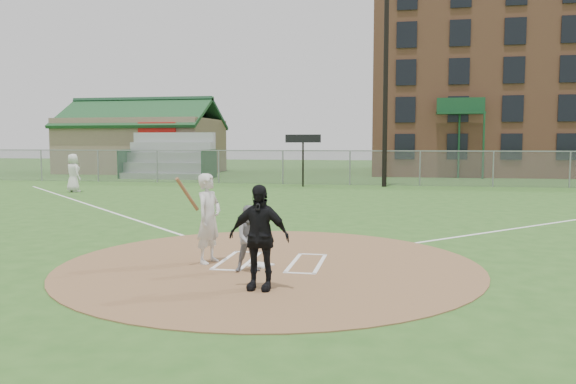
% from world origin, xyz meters
% --- Properties ---
extents(ground, '(140.00, 140.00, 0.00)m').
position_xyz_m(ground, '(0.00, 0.00, 0.00)').
color(ground, '#2C581E').
rests_on(ground, ground).
extents(dirt_circle, '(8.40, 8.40, 0.02)m').
position_xyz_m(dirt_circle, '(0.00, 0.00, 0.01)').
color(dirt_circle, olive).
rests_on(dirt_circle, ground).
extents(home_plate, '(0.52, 0.52, 0.03)m').
position_xyz_m(home_plate, '(-0.13, -0.25, 0.03)').
color(home_plate, white).
rests_on(home_plate, dirt_circle).
extents(foul_line_third, '(17.04, 17.04, 0.01)m').
position_xyz_m(foul_line_third, '(-9.00, 9.00, 0.01)').
color(foul_line_third, white).
rests_on(foul_line_third, ground).
extents(catcher, '(0.76, 0.69, 1.26)m').
position_xyz_m(catcher, '(-0.21, -0.75, 0.65)').
color(catcher, gray).
rests_on(catcher, dirt_circle).
extents(umpire, '(1.05, 0.49, 1.75)m').
position_xyz_m(umpire, '(0.24, -1.98, 0.90)').
color(umpire, black).
rests_on(umpire, dirt_circle).
extents(ondeck_player, '(1.11, 1.00, 1.91)m').
position_xyz_m(ondeck_player, '(-13.27, 14.67, 0.96)').
color(ondeck_player, silver).
rests_on(ondeck_player, ground).
extents(batters_boxes, '(2.08, 1.88, 0.01)m').
position_xyz_m(batters_boxes, '(0.00, 0.15, 0.03)').
color(batters_boxes, white).
rests_on(batters_boxes, dirt_circle).
extents(batter_at_plate, '(0.76, 1.07, 1.82)m').
position_xyz_m(batter_at_plate, '(-1.23, -0.16, 0.93)').
color(batter_at_plate, silver).
rests_on(batter_at_plate, dirt_circle).
extents(outfield_fence, '(56.08, 0.08, 2.03)m').
position_xyz_m(outfield_fence, '(0.00, 22.00, 1.02)').
color(outfield_fence, slate).
rests_on(outfield_fence, ground).
extents(bleachers, '(6.08, 3.20, 3.20)m').
position_xyz_m(bleachers, '(-13.00, 26.20, 1.59)').
color(bleachers, '#B7BABF').
rests_on(bleachers, ground).
extents(clubhouse, '(12.20, 8.71, 6.23)m').
position_xyz_m(clubhouse, '(-18.00, 32.99, 2.39)').
color(clubhouse, gray).
rests_on(clubhouse, ground).
extents(brick_warehouse, '(30.00, 17.17, 15.00)m').
position_xyz_m(brick_warehouse, '(16.00, 37.96, 7.50)').
color(brick_warehouse, '#A26246').
rests_on(brick_warehouse, ground).
extents(light_pole, '(1.20, 0.30, 12.22)m').
position_xyz_m(light_pole, '(2.00, 21.00, 6.61)').
color(light_pole, black).
rests_on(light_pole, ground).
extents(scoreboard_sign, '(2.00, 0.10, 2.93)m').
position_xyz_m(scoreboard_sign, '(-2.50, 20.20, 2.39)').
color(scoreboard_sign, black).
rests_on(scoreboard_sign, ground).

